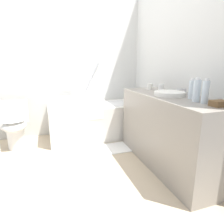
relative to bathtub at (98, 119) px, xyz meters
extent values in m
plane|color=#C1AD8E|center=(-0.59, -0.83, -0.30)|extent=(3.89, 3.89, 0.00)
cube|color=silver|center=(-0.59, 0.40, 0.89)|extent=(3.29, 0.10, 2.37)
cube|color=silver|center=(0.90, -0.83, 0.89)|extent=(0.10, 2.75, 2.37)
cube|color=silver|center=(0.00, 0.00, -0.02)|extent=(1.57, 0.69, 0.56)
cube|color=white|center=(0.00, 0.00, 0.22)|extent=(1.29, 0.50, 0.09)
cylinder|color=#B0B0B5|center=(0.61, 0.00, 0.30)|extent=(0.09, 0.03, 0.03)
cylinder|color=#B0B0B5|center=(-0.02, 0.32, 0.68)|extent=(0.28, 0.03, 0.50)
cylinder|color=#B0B0B5|center=(-0.43, 0.32, 0.51)|extent=(0.25, 0.03, 0.03)
cube|color=white|center=(-0.11, -0.34, 0.21)|extent=(0.22, 0.03, 0.20)
cylinder|color=white|center=(-1.26, -0.07, -0.12)|extent=(0.24, 0.24, 0.35)
ellipsoid|color=white|center=(-1.26, -0.12, 0.05)|extent=(0.36, 0.38, 0.15)
ellipsoid|color=white|center=(-1.26, -0.12, 0.14)|extent=(0.34, 0.36, 0.02)
cube|color=white|center=(-1.28, 0.11, 0.21)|extent=(0.41, 0.20, 0.32)
cylinder|color=silver|center=(-1.28, 0.11, 0.38)|extent=(0.03, 0.03, 0.01)
cube|color=gray|center=(0.58, -1.18, 0.13)|extent=(0.55, 1.55, 0.86)
cylinder|color=white|center=(0.55, -1.19, 0.59)|extent=(0.34, 0.34, 0.05)
cylinder|color=#BABABF|center=(0.76, -1.19, 0.60)|extent=(0.02, 0.02, 0.07)
cylinder|color=#BABABF|center=(0.71, -1.19, 0.63)|extent=(0.11, 0.02, 0.02)
cylinder|color=#BABABF|center=(0.76, -1.25, 0.58)|extent=(0.03, 0.03, 0.04)
cylinder|color=#BABABF|center=(0.76, -1.13, 0.58)|extent=(0.03, 0.03, 0.04)
cylinder|color=silver|center=(0.57, -1.58, 0.67)|extent=(0.07, 0.07, 0.21)
cylinder|color=white|center=(0.57, -1.58, 0.78)|extent=(0.04, 0.04, 0.02)
cylinder|color=silver|center=(0.64, -1.44, 0.66)|extent=(0.07, 0.07, 0.19)
cylinder|color=white|center=(0.64, -1.44, 0.76)|extent=(0.04, 0.04, 0.02)
cylinder|color=silver|center=(0.59, -1.67, 0.67)|extent=(0.06, 0.06, 0.21)
cylinder|color=white|center=(0.59, -1.67, 0.78)|extent=(0.03, 0.03, 0.02)
cylinder|color=white|center=(0.64, -0.87, 0.61)|extent=(0.07, 0.07, 0.09)
cylinder|color=white|center=(0.60, -0.65, 0.61)|extent=(0.07, 0.07, 0.08)
cube|color=brown|center=(0.61, -1.81, 0.59)|extent=(0.14, 0.10, 0.05)
cube|color=white|center=(0.07, -0.57, -0.29)|extent=(0.70, 0.37, 0.01)
camera|label=1|loc=(-0.76, -3.04, 0.92)|focal=30.78mm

